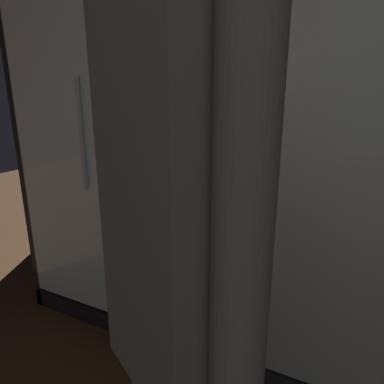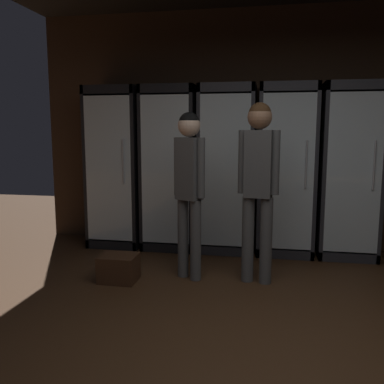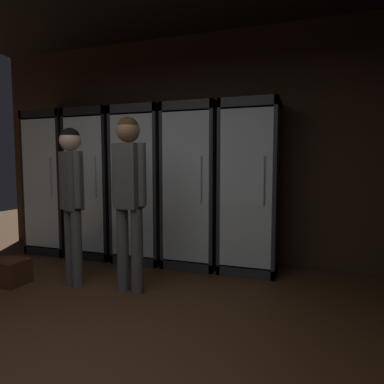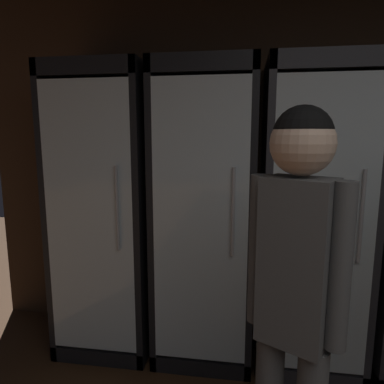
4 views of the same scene
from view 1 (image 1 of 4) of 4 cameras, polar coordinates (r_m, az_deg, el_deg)
The scene contains 4 objects.
cooler_far_left at distance 1.99m, azimuth -15.30°, elevation 7.44°, with size 0.62×0.58×1.90m.
cooler_left at distance 1.62m, azimuth 2.77°, elevation 6.12°, with size 0.62×0.58×1.90m.
cooler_center at distance 1.49m, azimuth 27.05°, elevation 3.48°, with size 0.62×0.58×1.90m.
shopper_near at distance 0.51m, azimuth -2.55°, elevation -10.96°, with size 0.31×0.24×1.56m.
Camera 1 is at (-0.68, 1.28, 1.20)m, focal length 30.91 mm.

